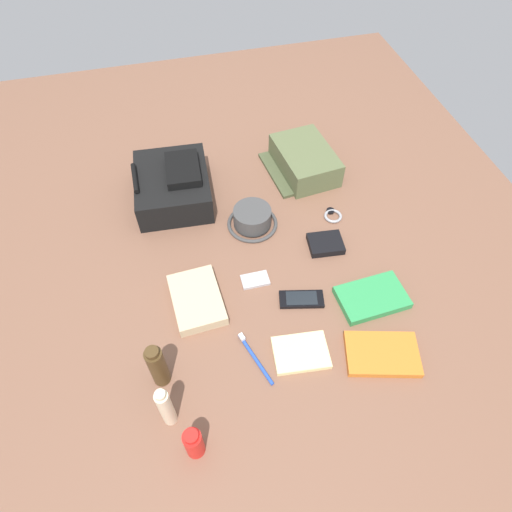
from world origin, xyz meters
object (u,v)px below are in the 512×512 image
object	(u,v)px
lotion_bottle	(166,407)
cell_phone	(301,299)
cologne_bottle	(158,366)
toiletry_pouch	(304,161)
wallet	(326,244)
folded_towel	(197,300)
wristwatch	(333,215)
backpack	(173,185)
media_player	(255,280)
bucket_hat	(252,219)
paperback_novel	(382,354)
notepad	(301,353)
toothbrush	(253,355)
travel_guidebook	(372,298)
sunscreen_spray	(194,443)

from	to	relation	value
lotion_bottle	cell_phone	bearing A→B (deg)	-59.35
cologne_bottle	lotion_bottle	bearing A→B (deg)	-176.31
toiletry_pouch	wallet	size ratio (longest dim) A/B	2.60
folded_towel	wristwatch	bearing A→B (deg)	-65.83
backpack	toiletry_pouch	distance (m)	0.49
lotion_bottle	media_player	bearing A→B (deg)	-41.09
cell_phone	bucket_hat	bearing A→B (deg)	11.54
backpack	paperback_novel	world-z (taller)	backpack
lotion_bottle	wristwatch	size ratio (longest dim) A/B	2.37
paperback_novel	notepad	distance (m)	0.22
backpack	media_player	distance (m)	0.47
lotion_bottle	notepad	world-z (taller)	lotion_bottle
backpack	toothbrush	bearing A→B (deg)	-169.94
paperback_novel	wallet	xyz separation A→B (m)	(0.41, 0.02, 0.00)
lotion_bottle	toothbrush	size ratio (longest dim) A/B	1.01
backpack	media_player	xyz separation A→B (m)	(-0.43, -0.19, -0.05)
paperback_novel	wallet	world-z (taller)	wallet
cologne_bottle	folded_towel	world-z (taller)	cologne_bottle
cologne_bottle	media_player	bearing A→B (deg)	-52.39
media_player	wristwatch	bearing A→B (deg)	-58.99
lotion_bottle	wristwatch	distance (m)	0.84
cell_phone	toothbrush	distance (m)	0.23
bucket_hat	travel_guidebook	distance (m)	0.47
wallet	notepad	bearing A→B (deg)	156.20
travel_guidebook	wallet	bearing A→B (deg)	15.25
media_player	folded_towel	bearing A→B (deg)	100.39
toiletry_pouch	paperback_novel	bearing A→B (deg)	178.03
sunscreen_spray	toothbrush	world-z (taller)	sunscreen_spray
bucket_hat	sunscreen_spray	world-z (taller)	sunscreen_spray
backpack	cell_phone	bearing A→B (deg)	-150.28
backpack	folded_towel	world-z (taller)	backpack
sunscreen_spray	notepad	distance (m)	0.37
toiletry_pouch	notepad	xyz separation A→B (m)	(-0.72, 0.24, -0.04)
cell_phone	paperback_novel	bearing A→B (deg)	-144.91
bucket_hat	travel_guidebook	world-z (taller)	bucket_hat
cell_phone	backpack	bearing A→B (deg)	29.72
backpack	toothbrush	xyz separation A→B (m)	(-0.67, -0.12, -0.05)
wallet	folded_towel	xyz separation A→B (m)	(-0.11, 0.44, 0.01)
cologne_bottle	wristwatch	bearing A→B (deg)	-55.61
sunscreen_spray	paperback_novel	world-z (taller)	sunscreen_spray
toothbrush	media_player	bearing A→B (deg)	-15.52
toiletry_pouch	folded_towel	bearing A→B (deg)	134.73
sunscreen_spray	cologne_bottle	bearing A→B (deg)	15.79
toiletry_pouch	backpack	bearing A→B (deg)	92.60
cell_phone	wristwatch	world-z (taller)	cell_phone
wristwatch	travel_guidebook	bearing A→B (deg)	178.93
paperback_novel	media_player	distance (m)	0.43
toiletry_pouch	travel_guidebook	distance (m)	0.60
media_player	cell_phone	bearing A→B (deg)	-131.60
toiletry_pouch	lotion_bottle	world-z (taller)	lotion_bottle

